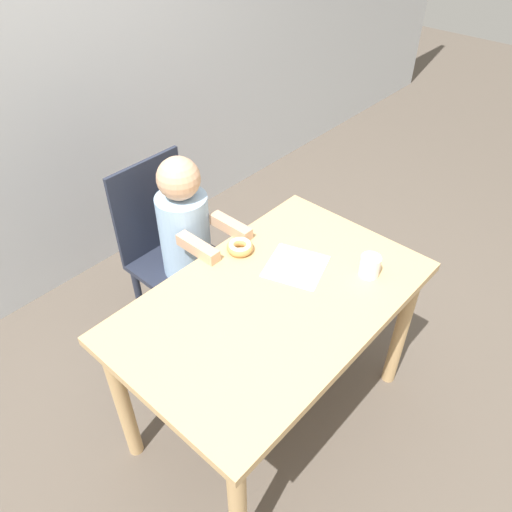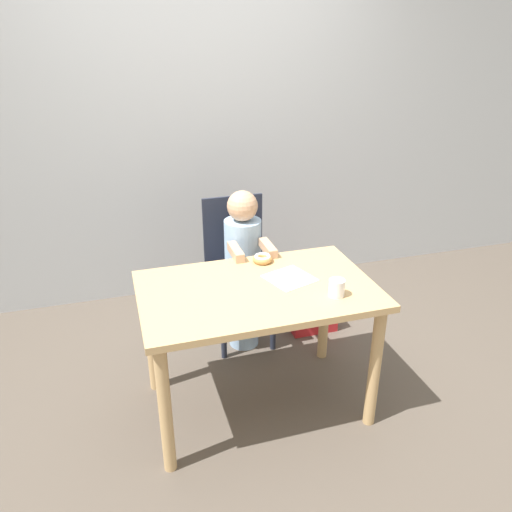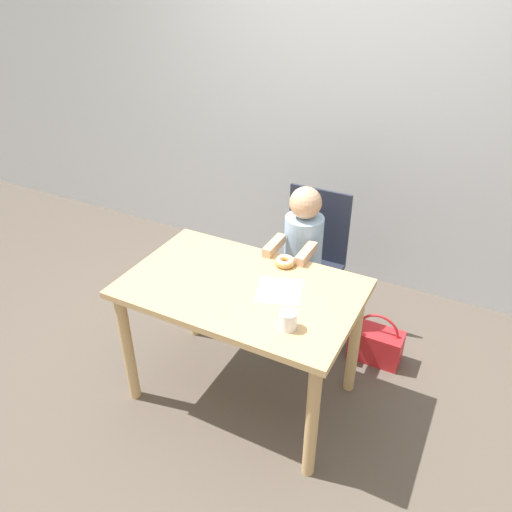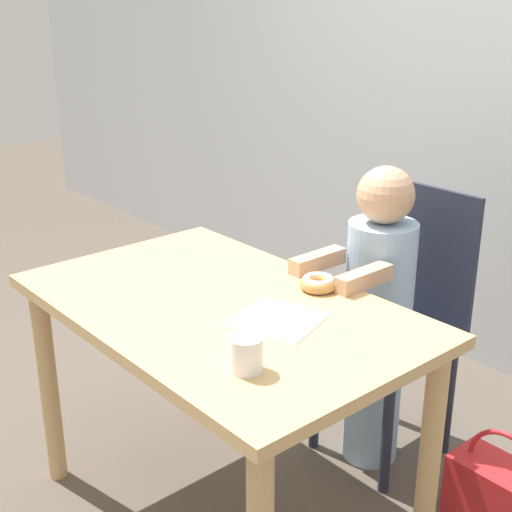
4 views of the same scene
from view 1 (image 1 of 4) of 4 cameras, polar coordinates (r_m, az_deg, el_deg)
The scene contains 9 objects.
ground_plane at distance 2.39m, azimuth 1.61°, elevation -17.29°, with size 12.00×12.00×0.00m, color brown.
wall_back at distance 2.62m, azimuth -24.99°, elevation 19.74°, with size 8.00×0.05×2.50m.
dining_table at distance 1.90m, azimuth 1.95°, elevation -7.13°, with size 1.17×0.73×0.73m.
chair at distance 2.41m, azimuth -9.57°, elevation 0.15°, with size 0.39×0.40×0.94m.
child_figure at distance 2.30m, azimuth -7.76°, elevation -0.10°, with size 0.24×0.41×1.05m.
donut at distance 2.00m, azimuth -1.83°, elevation 1.07°, with size 0.11×0.11×0.04m.
napkin at distance 1.95m, azimuth 4.56°, elevation -1.18°, with size 0.27×0.27×0.00m.
handbag at distance 2.86m, azimuth 0.00°, elevation -1.62°, with size 0.31×0.16×0.33m.
cup at distance 1.93m, azimuth 12.88°, elevation -1.12°, with size 0.08×0.08×0.08m.
Camera 1 is at (-1.00, -0.81, 2.02)m, focal length 35.00 mm.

